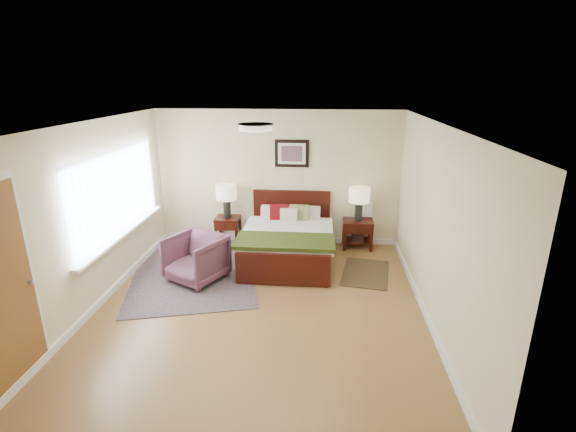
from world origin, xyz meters
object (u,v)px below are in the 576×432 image
at_px(armchair, 196,258).
at_px(rug_persian, 194,272).
at_px(bed, 288,235).
at_px(nightstand_left, 228,223).
at_px(lamp_left, 226,195).
at_px(lamp_right, 359,197).
at_px(nightstand_right, 358,231).

xyz_separation_m(armchair, rug_persian, (-0.14, 0.26, -0.36)).
relative_size(bed, nightstand_left, 3.52).
distance_m(lamp_left, lamp_right, 2.44).
relative_size(bed, rug_persian, 0.71).
bearing_deg(nightstand_right, bed, -151.29).
height_order(armchair, rug_persian, armchair).
bearing_deg(bed, armchair, -148.53).
xyz_separation_m(bed, nightstand_left, (-1.20, 0.67, -0.05)).
distance_m(bed, armchair, 1.60).
bearing_deg(lamp_right, nightstand_left, -179.54).
xyz_separation_m(bed, armchair, (-1.36, -0.84, -0.11)).
bearing_deg(armchair, nightstand_right, 58.58).
height_order(bed, armchair, bed).
bearing_deg(lamp_left, rug_persian, -103.58).
bearing_deg(nightstand_right, rug_persian, -155.38).
height_order(lamp_right, armchair, lamp_right).
xyz_separation_m(bed, rug_persian, (-1.50, -0.58, -0.46)).
xyz_separation_m(lamp_left, rug_persian, (-0.31, -1.27, -0.96)).
bearing_deg(nightstand_left, nightstand_right, 0.17).
height_order(nightstand_left, lamp_right, lamp_right).
bearing_deg(rug_persian, lamp_left, 62.22).
height_order(bed, nightstand_right, bed).
relative_size(lamp_right, armchair, 0.76).
bearing_deg(lamp_left, armchair, -96.26).
distance_m(nightstand_left, armchair, 1.52).
bearing_deg(armchair, bed, 59.87).
xyz_separation_m(nightstand_left, rug_persian, (-0.31, -1.25, -0.41)).
height_order(bed, nightstand_left, bed).
bearing_deg(lamp_right, nightstand_right, -90.00).
relative_size(lamp_left, armchair, 0.76).
bearing_deg(rug_persian, bed, 6.84).
bearing_deg(bed, nightstand_right, 28.71).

